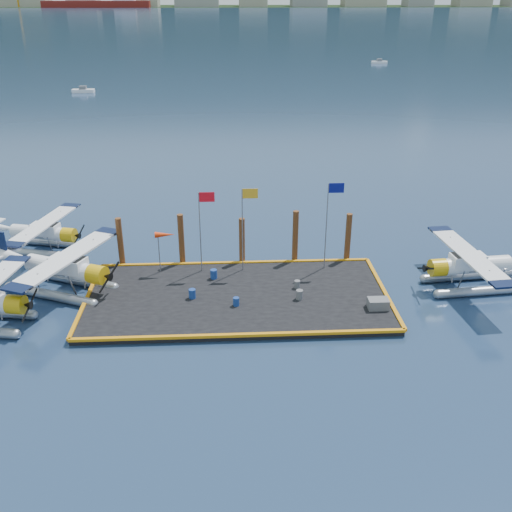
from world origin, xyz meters
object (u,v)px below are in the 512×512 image
Objects in this scene: flagpole_red at (203,220)px; drum_1 at (299,295)px; piling_1 at (181,241)px; seaplane_b at (64,271)px; drum_3 at (236,302)px; crate at (378,304)px; flagpole_yellow at (245,217)px; piling_4 at (348,239)px; windsock at (165,236)px; piling_0 at (120,244)px; piling_2 at (242,242)px; seaplane_c at (42,235)px; flagpole_blue at (330,213)px; drum_2 at (297,284)px; drum_5 at (214,274)px; drum_0 at (192,294)px; piling_3 at (295,238)px; seaplane_d at (472,268)px.

drum_1 is at bearing -35.71° from flagpole_red.
seaplane_b is at bearing -154.44° from piling_1.
drum_1 is (15.83, -2.50, -0.93)m from seaplane_b.
piling_1 reaches higher than drum_3.
crate is at bearing -30.55° from piling_1.
flagpole_yellow is at bearing 81.29° from drum_3.
flagpole_red is 1.50× the size of piling_4.
piling_0 reaches higher than windsock.
piling_2 is (4.50, 0.00, -0.20)m from piling_1.
seaplane_c is 16.45× the size of drum_3.
drum_1 is 0.15× the size of piling_1.
flagpole_blue reaches higher than seaplane_b.
windsock reaches higher than seaplane_c.
windsock is (-4.92, 5.24, 2.54)m from drum_3.
drum_2 is at bearing -18.28° from windsock.
flagpole_yellow reaches higher than drum_5.
drum_0 is at bearing 175.93° from drum_1.
piling_4 is at bearing 54.66° from drum_1.
piling_1 reaches higher than piling_4.
flagpole_blue reaches higher than flagpole_red.
drum_5 is 0.52× the size of crate.
seaplane_c is at bearing 163.25° from piling_1.
piling_4 is (4.00, 0.00, -0.15)m from piling_3.
flagpole_red reaches higher than piling_3.
seaplane_d reaches higher than drum_5.
flagpole_red is at bearing -171.57° from piling_4.
piling_0 is at bearing 173.99° from flagpole_blue.
piling_1 is at bearing 142.59° from drum_1.
seaplane_b is 1.60× the size of flagpole_blue.
flagpole_red is (-0.69, 1.29, 3.66)m from drum_5.
flagpole_yellow is 6.00m from flagpole_blue.
drum_1 is at bearing 92.94° from seaplane_d.
drum_3 is 6.98m from piling_2.
seaplane_b is 8.58m from piling_1.
piling_4 reaches higher than drum_5.
drum_2 is 9.99m from windsock.
drum_5 is at bearing 149.89° from drum_1.
piling_0 reaches higher than drum_3.
windsock is 2.21m from piling_1.
piling_3 is at bearing 0.00° from piling_0.
drum_5 is at bearing 110.82° from drum_3.
seaplane_b is at bearing -169.65° from piling_4.
seaplane_d is at bearing 8.02° from drum_1.
crate is at bearing -36.20° from flagpole_yellow.
seaplane_d is 20.80m from piling_1.
flagpole_red is at bearing -43.15° from piling_1.
piling_2 is (-6.20, 1.60, -2.79)m from flagpole_blue.
seaplane_d is at bearing 8.20° from drum_3.
drum_3 is (11.63, -3.15, -0.97)m from seaplane_b.
seaplane_c reaches higher than drum_0.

